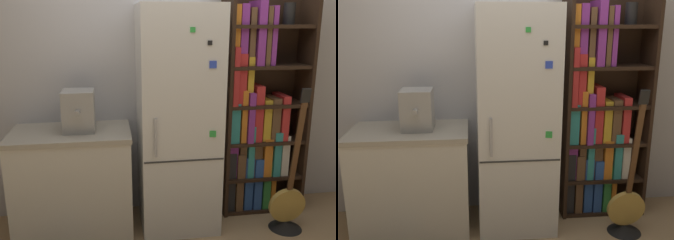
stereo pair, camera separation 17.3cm
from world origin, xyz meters
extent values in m
plane|color=tan|center=(0.00, 0.00, 0.00)|extent=(16.00, 16.00, 0.00)
cube|color=silver|center=(0.00, 0.47, 1.30)|extent=(8.00, 0.05, 2.60)
cube|color=white|center=(0.00, 0.14, 0.93)|extent=(0.64, 0.63, 1.87)
cube|color=#333333|center=(0.00, -0.18, 0.69)|extent=(0.63, 0.01, 0.01)
cube|color=#B2B2B7|center=(-0.22, -0.19, 0.89)|extent=(0.02, 0.02, 0.30)
cube|color=blue|center=(0.20, -0.18, 1.43)|extent=(0.05, 0.01, 0.05)
cube|color=black|center=(0.18, -0.18, 1.59)|extent=(0.03, 0.01, 0.03)
cube|color=green|center=(0.22, -0.18, 0.90)|extent=(0.05, 0.02, 0.05)
cube|color=green|center=(0.05, -0.18, 1.68)|extent=(0.04, 0.01, 0.04)
cube|color=black|center=(0.45, 0.28, 1.02)|extent=(0.03, 0.34, 2.03)
cube|color=black|center=(1.18, 0.28, 1.02)|extent=(0.03, 0.34, 2.03)
cube|color=black|center=(0.82, 0.43, 1.02)|extent=(0.76, 0.03, 2.03)
cube|color=black|center=(0.82, 0.28, 0.01)|extent=(0.70, 0.31, 0.03)
cube|color=black|center=(0.82, 0.28, 0.34)|extent=(0.70, 0.31, 0.03)
cube|color=black|center=(0.82, 0.28, 0.68)|extent=(0.70, 0.31, 0.03)
cube|color=black|center=(0.82, 0.28, 1.02)|extent=(0.70, 0.31, 0.03)
cube|color=black|center=(0.82, 0.28, 1.36)|extent=(0.70, 0.31, 0.03)
cube|color=black|center=(0.82, 0.28, 1.69)|extent=(0.70, 0.31, 0.03)
cube|color=#262628|center=(0.51, 0.27, 0.31)|extent=(0.07, 0.23, 0.57)
cube|color=brown|center=(0.59, 0.29, 0.31)|extent=(0.07, 0.29, 0.55)
cube|color=#2D59B2|center=(0.68, 0.27, 0.29)|extent=(0.08, 0.23, 0.51)
cube|color=#2D59B2|center=(0.77, 0.28, 0.28)|extent=(0.07, 0.27, 0.49)
cube|color=#338C3F|center=(0.85, 0.27, 0.26)|extent=(0.07, 0.25, 0.45)
cube|color=orange|center=(0.92, 0.28, 0.31)|extent=(0.04, 0.25, 0.57)
cube|color=purple|center=(0.52, 0.29, 0.62)|extent=(0.08, 0.24, 0.53)
cube|color=brown|center=(0.61, 0.27, 0.64)|extent=(0.06, 0.22, 0.57)
cube|color=teal|center=(0.68, 0.28, 0.60)|extent=(0.06, 0.26, 0.48)
cube|color=brown|center=(0.76, 0.29, 0.54)|extent=(0.08, 0.23, 0.36)
cube|color=orange|center=(0.84, 0.28, 0.53)|extent=(0.07, 0.25, 0.36)
cube|color=teal|center=(0.93, 0.27, 0.56)|extent=(0.07, 0.26, 0.42)
cube|color=silver|center=(1.01, 0.28, 0.54)|extent=(0.07, 0.27, 0.38)
cube|color=teal|center=(0.52, 0.28, 0.87)|extent=(0.08, 0.26, 0.36)
cube|color=orange|center=(0.60, 0.28, 0.93)|extent=(0.05, 0.28, 0.47)
cube|color=purple|center=(0.66, 0.27, 0.92)|extent=(0.05, 0.29, 0.45)
cube|color=red|center=(0.73, 0.29, 0.94)|extent=(0.07, 0.28, 0.50)
cube|color=gold|center=(0.82, 0.28, 0.88)|extent=(0.07, 0.24, 0.37)
cube|color=brown|center=(0.90, 0.27, 0.89)|extent=(0.08, 0.24, 0.39)
cube|color=red|center=(0.98, 0.28, 0.90)|extent=(0.07, 0.26, 0.41)
cube|color=red|center=(0.50, 0.27, 1.28)|extent=(0.05, 0.29, 0.50)
cube|color=red|center=(0.57, 0.27, 1.25)|extent=(0.06, 0.24, 0.44)
cube|color=gold|center=(0.64, 0.29, 1.24)|extent=(0.05, 0.24, 0.42)
cube|color=orange|center=(0.50, 0.29, 1.62)|extent=(0.05, 0.24, 0.50)
cube|color=purple|center=(0.57, 0.29, 1.62)|extent=(0.06, 0.26, 0.51)
cube|color=brown|center=(0.64, 0.29, 1.61)|extent=(0.05, 0.24, 0.48)
cube|color=purple|center=(0.71, 0.29, 1.64)|extent=(0.07, 0.29, 0.53)
cube|color=brown|center=(0.78, 0.27, 1.61)|extent=(0.04, 0.22, 0.49)
cube|color=purple|center=(0.83, 0.29, 1.62)|extent=(0.04, 0.26, 0.49)
cylinder|color=black|center=(0.99, 0.28, 1.80)|extent=(0.10, 0.10, 0.18)
cube|color=silver|center=(-0.88, 0.15, 0.42)|extent=(0.95, 0.60, 0.83)
cube|color=#B2A893|center=(-0.88, 0.15, 0.85)|extent=(0.97, 0.62, 0.04)
cube|color=#A5A39E|center=(-0.80, 0.16, 1.04)|extent=(0.25, 0.26, 0.33)
cylinder|color=#A5A39E|center=(-0.80, 0.00, 1.06)|extent=(0.04, 0.06, 0.04)
cone|color=black|center=(0.91, -0.14, 0.03)|extent=(0.28, 0.28, 0.06)
cylinder|color=gold|center=(0.91, -0.14, 0.22)|extent=(0.31, 0.09, 0.32)
cube|color=brown|center=(0.91, -0.21, 0.76)|extent=(0.04, 0.13, 0.77)
cube|color=black|center=(0.91, -0.28, 1.20)|extent=(0.07, 0.04, 0.11)
camera|label=1|loc=(-0.54, -2.84, 1.74)|focal=40.00mm
camera|label=2|loc=(-0.37, -2.87, 1.74)|focal=40.00mm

